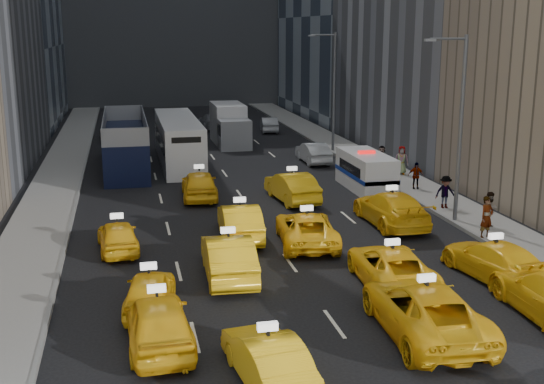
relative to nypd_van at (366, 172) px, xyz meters
The scene contains 35 objects.
ground 21.14m from the nypd_van, 110.81° to the right, with size 160.00×160.00×0.00m, color black.
sidewalk_west 18.78m from the nypd_van, 163.69° to the left, with size 3.00×90.00×0.15m, color gray.
sidewalk_east 6.14m from the nypd_van, 60.34° to the left, with size 3.00×90.00×0.15m, color gray.
curb_west 17.39m from the nypd_van, 162.34° to the left, with size 0.15×90.00×0.18m, color slate.
curb_east 5.57m from the nypd_van, 73.60° to the left, with size 0.15×90.00×0.18m, color slate.
streetlight_near 8.81m from the nypd_van, 77.73° to the right, with size 2.15×0.22×9.00m.
streetlight_far 12.98m from the nypd_van, 82.19° to the left, with size 2.15×0.22×9.00m.
taxi_4 22.34m from the nypd_van, 125.96° to the right, with size 1.89×4.71×1.60m, color yellow.
taxi_5 23.34m from the nypd_van, 116.39° to the right, with size 1.48×4.23×1.39m, color yellow.
taxi_6 19.67m from the nypd_van, 104.73° to the right, with size 2.70×5.85×1.63m, color yellow.
taxi_8 20.25m from the nypd_van, 130.87° to the right, with size 1.58×3.93×1.34m, color yellow.
taxi_9 16.36m from the nypd_van, 128.50° to the right, with size 1.75×5.03×1.66m, color yellow.
taxi_10 15.55m from the nypd_van, 106.54° to the right, with size 2.41×5.22×1.45m, color yellow.
taxi_11 15.04m from the nypd_van, 91.26° to the right, with size 2.02×4.98×1.44m, color yellow.
taxi_12 16.76m from the nypd_van, 148.58° to the right, with size 1.60×3.97×1.35m, color yellow.
taxi_13 12.01m from the nypd_van, 137.99° to the right, with size 1.69×4.84×1.59m, color yellow.
taxi_14 11.35m from the nypd_van, 123.14° to the right, with size 2.37×5.15×1.43m, color yellow.
taxi_15 7.55m from the nypd_van, 100.79° to the right, with size 2.28×5.62×1.63m, color yellow.
taxi_16 9.86m from the nypd_van, behind, with size 1.90×4.72×1.61m, color yellow.
taxi_17 5.31m from the nypd_van, 159.46° to the right, with size 1.70×4.89×1.61m, color yellow.
nypd_van is the anchor object (origin of this frame).
double_decker 16.63m from the nypd_van, 145.92° to the left, with size 4.03×12.45×3.56m.
city_bus 14.47m from the nypd_van, 134.44° to the left, with size 3.85×12.58×3.20m.
box_truck 18.38m from the nypd_van, 106.96° to the left, with size 2.88×7.24×3.24m.
misc_car_0 8.53m from the nypd_van, 95.56° to the left, with size 1.54×4.41×1.45m, color #AFB3B7.
misc_car_1 26.39m from the nypd_van, 123.55° to the left, with size 2.45×5.31×1.48m, color black.
misc_car_2 27.12m from the nypd_van, 102.09° to the left, with size 2.06×5.07×1.47m, color gray.
misc_car_3 25.71m from the nypd_van, 111.93° to the left, with size 1.72×4.28×1.46m, color black.
misc_car_4 23.71m from the nypd_van, 91.83° to the left, with size 1.44×4.12×1.36m, color #96999D.
pedestrian_0 10.88m from the nypd_van, 80.72° to the right, with size 0.69×0.45×1.89m, color gray.
pedestrian_1 9.67m from the nypd_van, 73.31° to the right, with size 0.83×0.46×1.71m, color gray.
pedestrian_2 6.01m from the nypd_van, 67.11° to the right, with size 1.10×0.45×1.70m, color gray.
pedestrian_3 2.89m from the nypd_van, 22.75° to the right, with size 0.91×0.42×1.56m, color gray.
pedestrian_4 4.50m from the nypd_van, 40.03° to the left, with size 0.89×0.49×1.82m, color gray.
pedestrian_5 4.92m from the nypd_van, 58.05° to the left, with size 1.54×0.44×1.66m, color gray.
Camera 1 is at (-6.32, -17.44, 9.27)m, focal length 45.00 mm.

